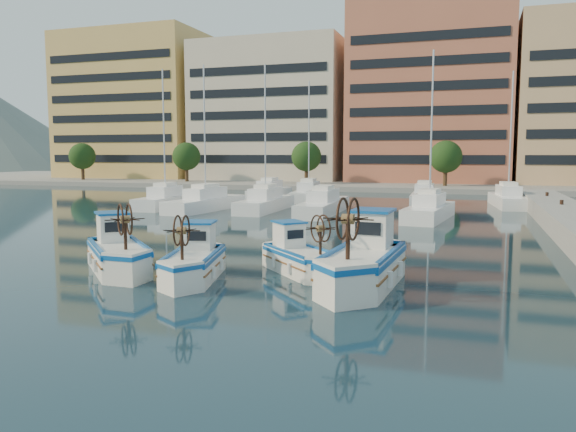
{
  "coord_description": "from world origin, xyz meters",
  "views": [
    {
      "loc": [
        7.44,
        -18.86,
        4.53
      ],
      "look_at": [
        -1.19,
        7.12,
        1.5
      ],
      "focal_mm": 35.0,
      "sensor_mm": 36.0,
      "label": 1
    }
  ],
  "objects_px": {
    "fishing_boat_a": "(118,251)",
    "fishing_boat_d": "(364,260)",
    "fishing_boat_b": "(195,260)",
    "fishing_boat_c": "(299,256)"
  },
  "relations": [
    {
      "from": "fishing_boat_a",
      "to": "fishing_boat_c",
      "type": "height_order",
      "value": "fishing_boat_a"
    },
    {
      "from": "fishing_boat_a",
      "to": "fishing_boat_b",
      "type": "relative_size",
      "value": 1.04
    },
    {
      "from": "fishing_boat_b",
      "to": "fishing_boat_d",
      "type": "height_order",
      "value": "fishing_boat_d"
    },
    {
      "from": "fishing_boat_b",
      "to": "fishing_boat_a",
      "type": "bearing_deg",
      "value": 161.4
    },
    {
      "from": "fishing_boat_c",
      "to": "fishing_boat_d",
      "type": "xyz_separation_m",
      "value": [
        2.75,
        -1.3,
        0.23
      ]
    },
    {
      "from": "fishing_boat_a",
      "to": "fishing_boat_d",
      "type": "height_order",
      "value": "fishing_boat_d"
    },
    {
      "from": "fishing_boat_c",
      "to": "fishing_boat_d",
      "type": "relative_size",
      "value": 0.71
    },
    {
      "from": "fishing_boat_a",
      "to": "fishing_boat_c",
      "type": "xyz_separation_m",
      "value": [
        6.81,
        1.89,
        -0.11
      ]
    },
    {
      "from": "fishing_boat_a",
      "to": "fishing_boat_d",
      "type": "bearing_deg",
      "value": -40.49
    },
    {
      "from": "fishing_boat_a",
      "to": "fishing_boat_c",
      "type": "relative_size",
      "value": 1.16
    }
  ]
}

